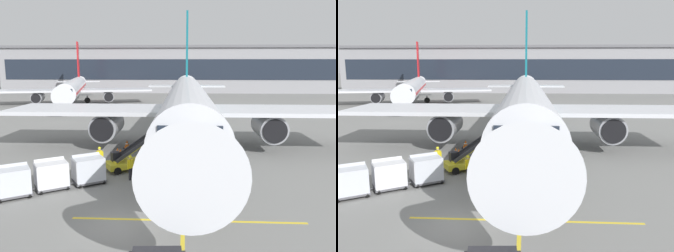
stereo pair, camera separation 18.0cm
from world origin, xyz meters
The scene contains 16 objects.
ground_plane centered at (0.00, 0.00, 0.00)m, with size 600.00×600.00×0.00m, color slate.
parked_airplane centered at (3.32, 16.30, 4.09)m, with size 33.43×43.98×15.07m.
belt_loader centered at (-0.90, 9.04, 0.92)m, with size 5.02×3.69×3.44m.
baggage_cart_lead centered at (-3.33, 5.87, 1.00)m, with size 2.72×2.43×1.91m.
baggage_cart_second centered at (-5.37, 4.66, 1.00)m, with size 2.72×2.43×1.91m.
baggage_cart_third centered at (-7.19, 3.28, 1.00)m, with size 2.72×2.43×1.91m.
ground_crew_by_loader centered at (-3.34, 8.95, 1.00)m, with size 0.55×0.34×1.74m.
ground_crew_by_carts centered at (-0.61, 6.63, 1.00)m, with size 0.41×0.50×1.74m.
ground_crew_marshaller centered at (-4.01, 5.95, 1.00)m, with size 0.44×0.44×1.74m.
safety_cone_engine_keepout centered at (-2.39, 15.53, 0.38)m, with size 0.70×0.70×0.79m.
safety_cone_wingtip centered at (-2.37, 12.20, 0.39)m, with size 0.70×0.70×0.79m.
safety_cone_nose_mark centered at (-2.80, 12.98, 0.33)m, with size 0.61×0.61×0.69m.
apron_guidance_line_lead_in centered at (3.05, 15.55, 0.00)m, with size 0.20×110.00×0.01m.
apron_guidance_line_stop_bar centered at (3.32, 0.60, 0.00)m, with size 12.00×0.20×0.01m.
terminal_building centered at (7.72, 89.09, 6.55)m, with size 115.13×20.40×13.21m.
distant_airplane centered at (-19.44, 51.85, 3.20)m, with size 31.68×39.71×13.34m.
Camera 2 is at (3.29, -15.49, 7.83)m, focal length 36.08 mm.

